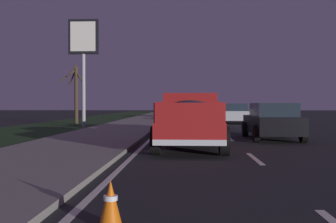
{
  "coord_description": "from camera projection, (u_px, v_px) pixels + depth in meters",
  "views": [
    {
      "loc": [
        -1.32,
        1.86,
        1.49
      ],
      "look_at": [
        12.24,
        2.48,
        1.25
      ],
      "focal_mm": 43.67,
      "sensor_mm": 36.0,
      "label": 1
    }
  ],
  "objects": [
    {
      "name": "sedan_black",
      "position": [
        272.0,
        121.0,
        17.2
      ],
      "size": [
        4.41,
        2.03,
        1.54
      ],
      "color": "black",
      "rests_on": "ground"
    },
    {
      "name": "sedan_white",
      "position": [
        190.0,
        111.0,
        42.89
      ],
      "size": [
        4.44,
        2.09,
        1.54
      ],
      "color": "silver",
      "rests_on": "ground"
    },
    {
      "name": "ground",
      "position": [
        214.0,
        126.0,
        28.22
      ],
      "size": [
        144.0,
        144.0,
        0.0
      ],
      "primitive_type": "plane",
      "color": "black"
    },
    {
      "name": "gas_price_sign",
      "position": [
        83.0,
        46.0,
        25.92
      ],
      "size": [
        0.27,
        1.9,
        6.88
      ],
      "color": "#99999E",
      "rests_on": "ground"
    },
    {
      "name": "traffic_cone_near",
      "position": [
        111.0,
        204.0,
        4.91
      ],
      "size": [
        0.36,
        0.36,
        0.58
      ],
      "color": "black",
      "rests_on": "ground"
    },
    {
      "name": "pickup_truck",
      "position": [
        190.0,
        119.0,
        13.73
      ],
      "size": [
        5.45,
        2.33,
        1.87
      ],
      "color": "maroon",
      "rests_on": "ground"
    },
    {
      "name": "grass_verge",
      "position": [
        61.0,
        125.0,
        28.72
      ],
      "size": [
        108.0,
        6.0,
        0.01
      ],
      "primitive_type": "cube",
      "color": "#1E3819",
      "rests_on": "ground"
    },
    {
      "name": "sidewalk_shoulder",
      "position": [
        132.0,
        125.0,
        28.49
      ],
      "size": [
        108.0,
        4.0,
        0.12
      ],
      "primitive_type": "cube",
      "color": "gray",
      "rests_on": "ground"
    },
    {
      "name": "sedan_green",
      "position": [
        186.0,
        118.0,
        20.16
      ],
      "size": [
        4.42,
        2.05,
        1.54
      ],
      "color": "#14592D",
      "rests_on": "ground"
    },
    {
      "name": "sedan_silver",
      "position": [
        235.0,
        113.0,
        31.58
      ],
      "size": [
        4.44,
        2.09,
        1.54
      ],
      "color": "#B2B5BA",
      "rests_on": "ground"
    },
    {
      "name": "bare_tree_far",
      "position": [
        76.0,
        93.0,
        29.98
      ],
      "size": [
        1.47,
        1.7,
        4.51
      ],
      "color": "#423323",
      "rests_on": "ground"
    },
    {
      "name": "lane_markings",
      "position": [
        177.0,
        124.0,
        30.31
      ],
      "size": [
        108.0,
        3.54,
        0.01
      ],
      "color": "silver",
      "rests_on": "ground"
    }
  ]
}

